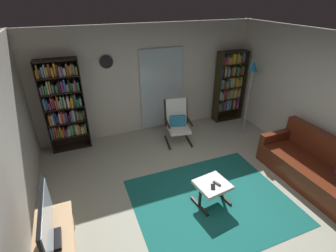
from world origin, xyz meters
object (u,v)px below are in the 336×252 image
(tv_stand, at_px, (56,252))
(floor_lamp_by_shelf, at_px, (252,73))
(television, at_px, (47,224))
(leather_sofa, at_px, (316,168))
(cell_phone, at_px, (213,187))
(bookshelf_near_tv, at_px, (63,104))
(wall_clock, at_px, (106,62))
(bookshelf_near_sofa, at_px, (229,85))
(ottoman, at_px, (212,187))
(lounge_armchair, at_px, (177,120))
(tv_remote, at_px, (217,183))

(tv_stand, xyz_separation_m, floor_lamp_by_shelf, (4.53, 2.25, 1.17))
(tv_stand, height_order, television, television)
(leather_sofa, relative_size, cell_phone, 14.22)
(bookshelf_near_tv, distance_m, wall_clock, 1.29)
(leather_sofa, height_order, floor_lamp_by_shelf, floor_lamp_by_shelf)
(cell_phone, bearing_deg, bookshelf_near_tv, 156.48)
(leather_sofa, xyz_separation_m, cell_phone, (-2.11, 0.18, 0.10))
(tv_stand, xyz_separation_m, bookshelf_near_sofa, (4.45, 2.99, 0.67))
(bookshelf_near_tv, xyz_separation_m, ottoman, (2.10, -2.71, -0.75))
(bookshelf_near_tv, xyz_separation_m, leather_sofa, (4.17, -2.96, -0.77))
(lounge_armchair, bearing_deg, cell_phone, -98.51)
(bookshelf_near_tv, bearing_deg, television, -95.72)
(wall_clock, bearing_deg, bookshelf_near_sofa, -3.51)
(television, height_order, bookshelf_near_tv, bookshelf_near_tv)
(bookshelf_near_sofa, bearing_deg, television, -146.27)
(ottoman, bearing_deg, bookshelf_near_tv, 127.86)
(cell_phone, bearing_deg, leather_sofa, 25.15)
(tv_stand, xyz_separation_m, bookshelf_near_tv, (0.30, 3.02, 0.74))
(tv_stand, xyz_separation_m, television, (0.00, 0.02, 0.48))
(ottoman, bearing_deg, cell_phone, -117.11)
(lounge_armchair, relative_size, tv_remote, 7.10)
(television, bearing_deg, ottoman, 7.12)
(tv_remote, height_order, floor_lamp_by_shelf, floor_lamp_by_shelf)
(cell_phone, bearing_deg, bookshelf_near_sofa, 82.80)
(bookshelf_near_sofa, height_order, wall_clock, wall_clock)
(tv_stand, height_order, tv_remote, tv_stand)
(tv_stand, relative_size, ottoman, 2.22)
(bookshelf_near_tv, relative_size, floor_lamp_by_shelf, 1.13)
(television, height_order, tv_remote, television)
(television, xyz_separation_m, floor_lamp_by_shelf, (4.52, 2.23, 0.69))
(bookshelf_near_tv, height_order, floor_lamp_by_shelf, bookshelf_near_tv)
(cell_phone, xyz_separation_m, floor_lamp_by_shelf, (2.16, 2.01, 1.10))
(leather_sofa, relative_size, lounge_armchair, 1.95)
(television, distance_m, bookshelf_near_sofa, 5.35)
(wall_clock, bearing_deg, television, -112.66)
(bookshelf_near_sofa, relative_size, cell_phone, 13.46)
(tv_remote, bearing_deg, wall_clock, 89.48)
(tv_stand, distance_m, ottoman, 2.43)
(leather_sofa, bearing_deg, floor_lamp_by_shelf, 88.60)
(television, relative_size, lounge_armchair, 1.00)
(ottoman, height_order, floor_lamp_by_shelf, floor_lamp_by_shelf)
(leather_sofa, height_order, wall_clock, wall_clock)
(ottoman, distance_m, wall_clock, 3.42)
(leather_sofa, xyz_separation_m, floor_lamp_by_shelf, (0.05, 2.19, 1.20))
(bookshelf_near_sofa, xyz_separation_m, wall_clock, (-3.13, 0.19, 0.85))
(wall_clock, bearing_deg, bookshelf_near_tv, -171.34)
(tv_stand, bearing_deg, floor_lamp_by_shelf, 26.43)
(television, distance_m, lounge_armchair, 3.61)
(bookshelf_near_tv, xyz_separation_m, bookshelf_near_sofa, (4.15, -0.04, -0.08))
(tv_stand, relative_size, leather_sofa, 0.65)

